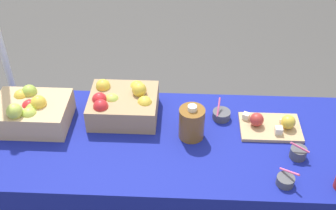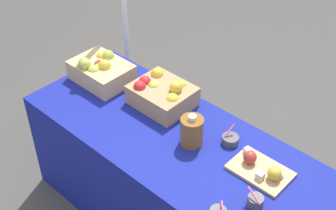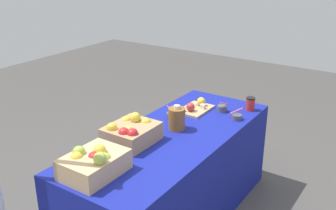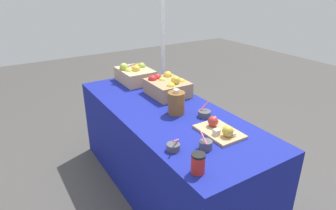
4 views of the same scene
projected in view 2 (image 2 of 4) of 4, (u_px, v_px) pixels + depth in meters
table at (175, 182)px, 2.87m from camera, size 1.90×0.76×0.74m
apple_crate_left at (101, 70)px, 3.03m from camera, size 0.38×0.28×0.19m
apple_crate_middle at (162, 94)px, 2.83m from camera, size 0.36×0.30×0.19m
cutting_board_front at (261, 169)px, 2.41m from camera, size 0.31×0.21×0.09m
sample_bowl_mid at (255, 201)px, 2.24m from camera, size 0.09×0.08×0.10m
sample_bowl_far at (230, 140)px, 2.59m from camera, size 0.09×0.10×0.11m
cider_jug at (192, 131)px, 2.55m from camera, size 0.13×0.13×0.19m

